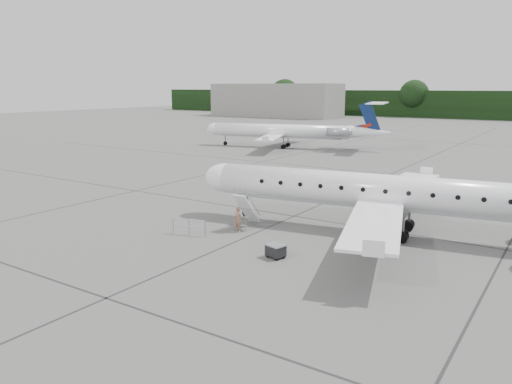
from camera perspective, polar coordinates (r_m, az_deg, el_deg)
The scene contains 8 objects.
ground at distance 28.08m, azimuth 8.35°, elevation -7.04°, with size 320.00×320.00×0.00m, color #5B5B59.
terminal_building at distance 156.81m, azimuth 2.26°, elevation 10.44°, with size 40.00×14.00×10.00m, color gray.
main_regional_jet at distance 31.76m, azimuth 15.25°, elevation 1.88°, with size 29.26×21.07×7.50m, color white, non-canonical shape.
airstair at distance 32.73m, azimuth -1.07°, elevation -2.02°, with size 0.85×2.29×2.35m, color white, non-canonical shape.
passenger at distance 31.69m, azimuth -2.06°, elevation -3.18°, with size 0.59×0.39×1.62m, color #8A604B.
safety_railing at distance 31.40m, azimuth -7.67°, elevation -4.01°, with size 2.20×0.08×1.00m, color #92959A, non-canonical shape.
baggage_cart at distance 27.12m, azimuth 2.26°, elevation -6.71°, with size 0.93×0.76×0.81m, color black, non-canonical shape.
bg_regional_left at distance 76.06m, azimuth 2.73°, elevation 7.73°, with size 26.77×19.28×7.02m, color white, non-canonical shape.
Camera 1 is at (11.07, -24.16, 9.07)m, focal length 35.00 mm.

